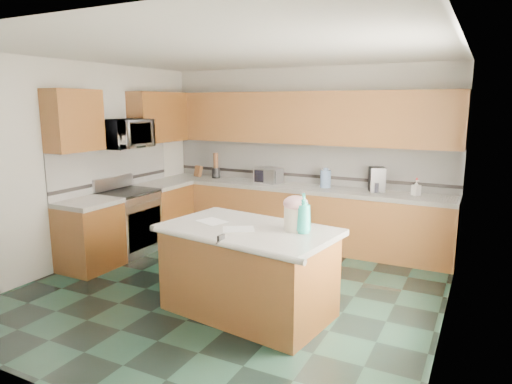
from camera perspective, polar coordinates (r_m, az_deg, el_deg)
The scene contains 52 objects.
floor at distance 5.50m, azimuth -3.12°, elevation -12.02°, with size 4.60×4.60×0.00m, color black.
ceiling at distance 5.10m, azimuth -3.45°, elevation 17.17°, with size 4.60×4.60×0.00m, color white.
wall_back at distance 7.21m, azimuth 6.10°, elevation 4.55°, with size 4.60×0.04×2.70m, color silver.
wall_front at distance 3.38m, azimuth -23.59°, elevation -3.61°, with size 4.60×0.04×2.70m, color silver.
wall_left at distance 6.60m, azimuth -20.97°, elevation 3.30°, with size 0.04×4.60×2.70m, color silver.
wall_right at distance 4.45m, azimuth 23.48°, elevation -0.27°, with size 0.04×4.60×2.70m, color silver.
back_base_cab at distance 7.08m, azimuth 5.01°, elevation -3.12°, with size 4.60×0.60×0.86m, color #3A1E09.
back_countertop at distance 6.98m, azimuth 5.07°, elevation 0.54°, with size 4.60×0.64×0.06m, color white.
back_upper_cab at distance 7.00m, azimuth 5.64°, elevation 9.21°, with size 4.60×0.33×0.78m, color #3A1E09.
back_backsplash at distance 7.19m, azimuth 5.99°, elevation 3.62°, with size 4.60×0.02×0.63m, color silver.
back_accent_band at distance 7.21m, azimuth 5.94°, elevation 2.07°, with size 4.60×0.01×0.05m, color black.
left_base_cab_rear at distance 7.47m, azimuth -11.49°, elevation -2.55°, with size 0.60×0.82×0.86m, color #3A1E09.
left_counter_rear at distance 7.38m, azimuth -11.63°, elevation 0.92°, with size 0.64×0.82×0.06m, color white.
left_base_cab_front at distance 6.39m, azimuth -20.07°, elevation -5.31°, with size 0.60×0.72×0.86m, color #3A1E09.
left_counter_front at distance 6.28m, azimuth -20.34°, elevation -1.27°, with size 0.64×0.72×0.06m, color white.
left_backsplash at distance 6.97m, azimuth -17.39°, elevation 2.94°, with size 0.02×2.30×0.63m, color silver.
left_accent_band at distance 6.99m, azimuth -17.26°, elevation 1.36°, with size 0.01×2.30×0.05m, color black.
left_upper_cab_rear at distance 7.46m, azimuth -12.11°, elevation 9.13°, with size 0.33×1.09×0.78m, color #3A1E09.
left_upper_cab_front at distance 6.26m, azimuth -21.83°, elevation 8.29°, with size 0.33×0.72×0.78m, color #3A1E09.
range_body at distance 6.89m, azimuth -15.58°, elevation -3.80°, with size 0.60×0.76×0.88m, color #B7B7BC.
range_oven_door at distance 6.71m, azimuth -13.73°, elevation -4.45°, with size 0.02×0.68×0.55m, color black.
range_cooktop at distance 6.79m, azimuth -15.78°, elevation -0.04°, with size 0.62×0.78×0.04m, color black.
range_handle at distance 6.60m, azimuth -13.68°, elevation -1.30°, with size 0.02×0.02×0.66m, color #B7B7BC.
range_backguard at distance 6.95m, azimuth -17.41°, elevation 1.12°, with size 0.06×0.76×0.18m, color #B7B7BC.
microwave at distance 6.69m, azimuth -16.15°, elevation 6.98°, with size 0.73×0.50×0.41m, color #B7B7BC.
island_base at distance 4.77m, azimuth -0.98°, elevation -10.11°, with size 1.64×0.94×0.86m, color #3A1E09.
island_top at distance 4.63m, azimuth -1.00°, elevation -4.79°, with size 1.74×1.04×0.06m, color white.
island_bullnose at distance 4.20m, azimuth -4.35°, elevation -6.49°, with size 0.06×0.06×1.74m, color white.
treat_jar at distance 4.50m, azimuth 4.95°, elevation -3.35°, with size 0.23×0.23×0.24m, color silver.
treat_jar_lid at distance 4.46m, azimuth 4.99°, elevation -1.42°, with size 0.25×0.25×0.15m, color #ECACB3.
treat_jar_knob at distance 4.45m, azimuth 5.00°, elevation -0.78°, with size 0.03×0.03×0.08m, color tan.
treat_jar_knob_end_l at distance 4.46m, azimuth 4.51°, elevation -0.73°, with size 0.04×0.04×0.04m, color tan.
treat_jar_knob_end_r at distance 4.43m, azimuth 5.48°, elevation -0.83°, with size 0.04×0.04×0.04m, color tan.
soap_bottle_island at distance 4.40m, azimuth 5.96°, elevation -2.67°, with size 0.15×0.15×0.39m, color teal.
paper_sheet_a at distance 4.56m, azimuth -2.20°, elevation -4.64°, with size 0.31×0.23×0.00m, color white.
paper_sheet_b at distance 4.87m, azimuth -5.50°, elevation -3.67°, with size 0.31×0.23×0.00m, color white.
clamp_body at distance 4.21m, azimuth -4.39°, elevation -5.87°, with size 0.03×0.09×0.08m, color black.
clamp_handle at distance 4.17m, azimuth -4.75°, elevation -6.31°, with size 0.01×0.01×0.06m, color black.
knife_block at distance 7.86m, azimuth -7.23°, elevation 2.58°, with size 0.10×0.09×0.19m, color #472814.
utensil_crock at distance 7.70m, azimuth -5.03°, elevation 2.40°, with size 0.14×0.14×0.17m, color black.
utensil_bundle at distance 7.68m, azimuth -5.06°, elevation 3.96°, with size 0.08×0.08×0.25m, color #472814.
toaster_oven at distance 7.20m, azimuth 1.55°, elevation 2.08°, with size 0.40×0.27×0.23m, color #B7B7BC.
toaster_oven_door at distance 7.09m, azimuth 1.10°, elevation 1.93°, with size 0.36×0.01×0.19m, color black.
paper_towel at distance 6.90m, azimuth 8.63°, elevation 1.76°, with size 0.12×0.12×0.28m, color white.
paper_towel_base at distance 6.92m, azimuth 8.60°, elevation 0.69°, with size 0.18×0.18×0.01m, color #B7B7BC.
water_jug at distance 6.86m, azimuth 8.69°, elevation 1.62°, with size 0.16×0.16×0.26m, color #6483B1.
water_jug_neck at distance 6.84m, azimuth 8.72°, elevation 2.84°, with size 0.07×0.07×0.04m, color #6483B1.
coffee_maker at distance 6.68m, azimuth 14.88°, elevation 1.52°, with size 0.21×0.23×0.35m, color black.
coffee_carafe at distance 6.65m, azimuth 14.74°, elevation 0.59°, with size 0.14×0.14×0.14m, color black.
soap_bottle_back at distance 6.57m, azimuth 19.39°, elevation 0.51°, with size 0.10×0.10×0.21m, color white.
soap_back_cap at distance 6.55m, azimuth 19.46°, elevation 1.54°, with size 0.02×0.02×0.03m, color red.
window_light_proxy at distance 4.23m, azimuth 23.05°, elevation 1.29°, with size 0.02×1.40×1.10m, color white.
Camera 1 is at (2.56, -4.37, 2.15)m, focal length 32.00 mm.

